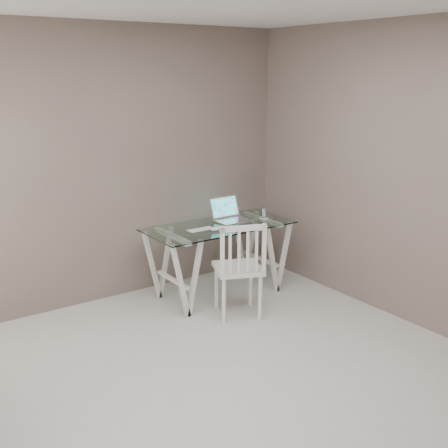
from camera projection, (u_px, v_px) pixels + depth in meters
The scene contains 7 objects.
room at pixel (236, 159), 3.55m from camera, with size 4.50×4.52×2.71m.
desk at pixel (219, 259), 5.75m from camera, with size 1.50×0.70×0.75m.
chair at pixel (240, 265), 5.18m from camera, with size 0.56×0.56×0.93m.
laptop at pixel (229, 215), 5.83m from camera, with size 0.34×0.32×0.23m.
keyboard at pixel (201, 230), 5.48m from camera, with size 0.28×0.12×0.01m, color silver.
mouse at pixel (216, 229), 5.46m from camera, with size 0.12×0.07×0.04m, color white.
phone_dock at pixel (264, 216), 5.89m from camera, with size 0.06×0.06×0.12m.
Camera 1 is at (-2.15, -2.83, 2.26)m, focal length 45.00 mm.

